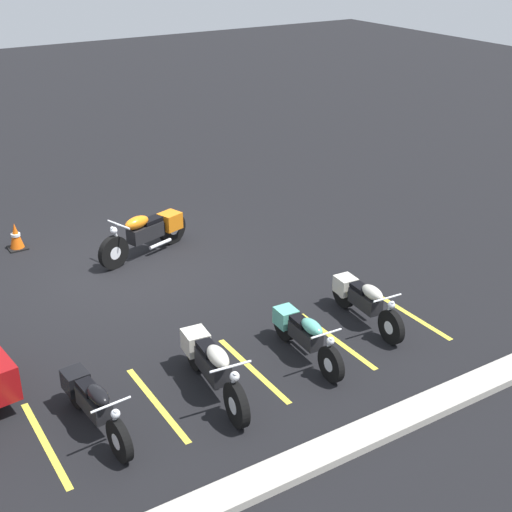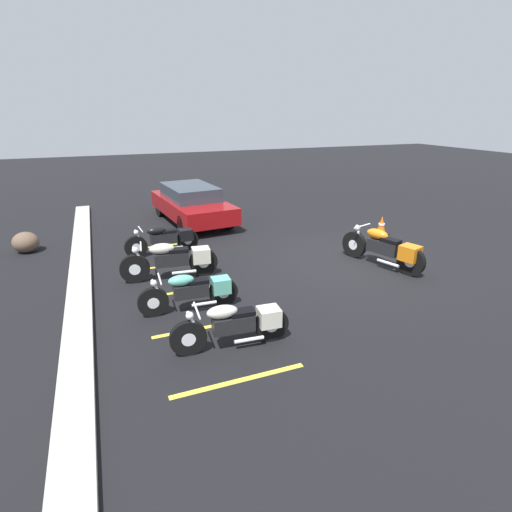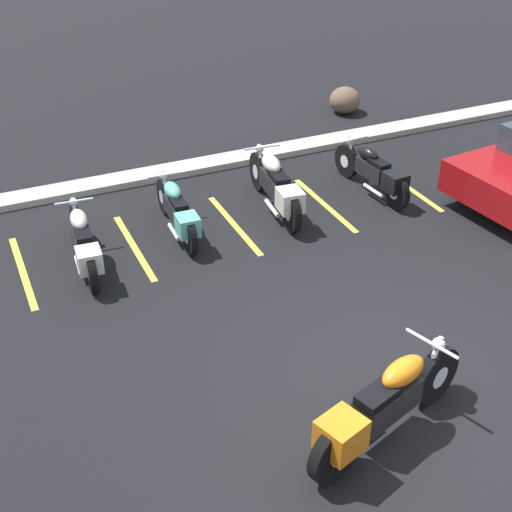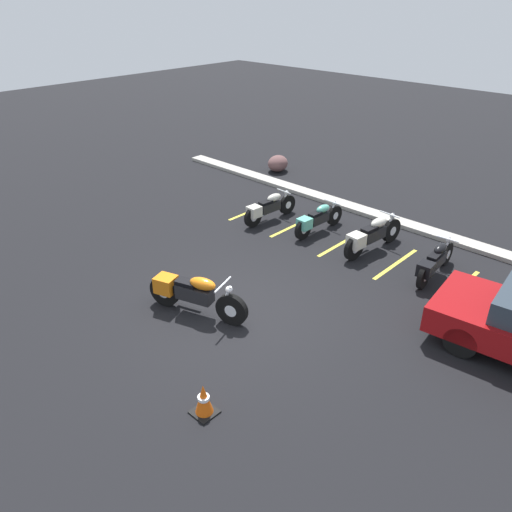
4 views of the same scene
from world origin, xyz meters
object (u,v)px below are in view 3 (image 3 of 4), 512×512
parked_bike_0 (84,243)px  parked_bike_3 (374,172)px  parked_bike_2 (276,186)px  motorcycle_orange_featured (383,406)px  parked_bike_1 (177,211)px  landscape_rock_1 (345,100)px

parked_bike_0 → parked_bike_3: 5.16m
parked_bike_0 → parked_bike_2: bearing=-78.8°
motorcycle_orange_featured → parked_bike_0: bearing=95.7°
parked_bike_2 → parked_bike_3: size_ratio=1.11×
motorcycle_orange_featured → parked_bike_3: size_ratio=1.12×
motorcycle_orange_featured → parked_bike_3: motorcycle_orange_featured is taller
parked_bike_0 → parked_bike_2: 3.33m
motorcycle_orange_featured → parked_bike_1: bearing=77.6°
parked_bike_1 → parked_bike_3: bearing=-88.3°
parked_bike_0 → landscape_rock_1: 7.80m
parked_bike_2 → parked_bike_3: (1.84, -0.11, -0.05)m
motorcycle_orange_featured → parked_bike_2: size_ratio=1.01×
motorcycle_orange_featured → parked_bike_1: size_ratio=1.16×
parked_bike_2 → landscape_rock_1: 4.92m
parked_bike_0 → parked_bike_3: size_ratio=1.00×
parked_bike_3 → parked_bike_0: bearing=88.9°
parked_bike_2 → parked_bike_3: bearing=-87.6°
motorcycle_orange_featured → landscape_rock_1: size_ratio=3.26×
parked_bike_1 → parked_bike_3: (3.59, -0.07, 0.01)m
parked_bike_1 → parked_bike_2: bearing=-85.8°
parked_bike_0 → parked_bike_2: (3.31, 0.40, 0.05)m
parked_bike_1 → landscape_rock_1: (5.16, 3.59, -0.13)m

